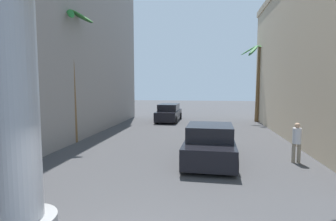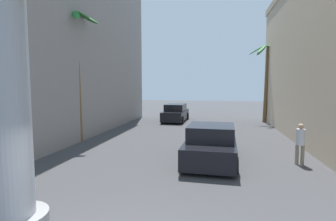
# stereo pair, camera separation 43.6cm
# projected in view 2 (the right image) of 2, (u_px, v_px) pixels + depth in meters

# --- Properties ---
(ground_plane) EXTENTS (88.32, 88.32, 0.00)m
(ground_plane) POSITION_uv_depth(u_px,v_px,m) (181.00, 147.00, 13.70)
(ground_plane) COLOR #424244
(car_lead) EXTENTS (2.28, 5.03, 1.56)m
(car_lead) POSITION_uv_depth(u_px,v_px,m) (211.00, 144.00, 11.16)
(car_lead) COLOR black
(car_lead) RESTS_ON ground
(car_far) EXTENTS (2.02, 4.70, 1.56)m
(car_far) POSITION_uv_depth(u_px,v_px,m) (176.00, 113.00, 23.68)
(car_far) COLOR black
(car_far) RESTS_ON ground
(palm_tree_far_right) EXTENTS (3.03, 2.84, 6.78)m
(palm_tree_far_right) POSITION_uv_depth(u_px,v_px,m) (267.00, 71.00, 22.76)
(palm_tree_far_right) COLOR brown
(palm_tree_far_right) RESTS_ON ground
(palm_tree_mid_left) EXTENTS (2.81, 2.81, 7.32)m
(palm_tree_mid_left) POSITION_uv_depth(u_px,v_px,m) (76.00, 60.00, 14.58)
(palm_tree_mid_left) COLOR brown
(palm_tree_mid_left) RESTS_ON ground
(pedestrian_mid_right) EXTENTS (0.42, 0.42, 1.67)m
(pedestrian_mid_right) POSITION_uv_depth(u_px,v_px,m) (300.00, 141.00, 10.49)
(pedestrian_mid_right) COLOR gray
(pedestrian_mid_right) RESTS_ON ground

